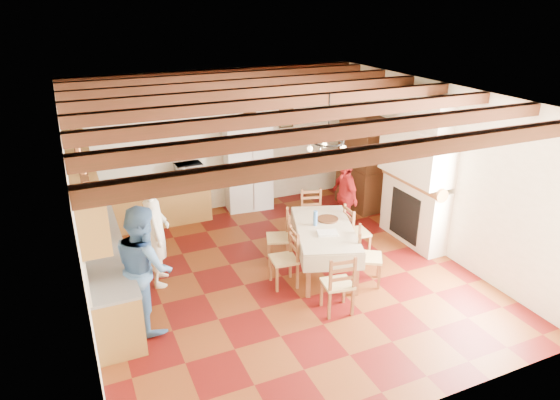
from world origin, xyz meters
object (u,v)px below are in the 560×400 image
(person_woman_red, at_px, (345,196))
(chair_end_far, at_px, (313,216))
(person_man, at_px, (156,232))
(hutch, at_px, (360,162))
(chair_right_near, at_px, (369,256))
(chair_right_far, at_px, (357,231))
(person_woman_blue, at_px, (144,267))
(chair_left_near, at_px, (284,258))
(microwave, at_px, (189,171))
(dining_table, at_px, (325,232))
(chair_end_near, at_px, (338,282))
(chair_left_far, at_px, (278,237))
(refrigerator, at_px, (247,164))

(person_woman_red, bearing_deg, chair_end_far, -81.24)
(chair_end_far, bearing_deg, person_man, -158.52)
(hutch, bearing_deg, chair_right_near, -121.64)
(chair_right_near, height_order, chair_right_far, same)
(chair_right_far, distance_m, person_woman_blue, 3.81)
(chair_left_near, xyz_separation_m, microwave, (-0.68, 3.19, 0.57))
(chair_right_near, xyz_separation_m, chair_right_far, (0.31, 0.86, 0.00))
(chair_right_near, xyz_separation_m, person_man, (-3.09, 1.40, 0.41))
(dining_table, height_order, chair_right_far, chair_right_far)
(chair_end_near, height_order, chair_end_far, same)
(hutch, relative_size, chair_right_near, 2.16)
(chair_left_far, bearing_deg, chair_right_near, 59.85)
(chair_left_near, distance_m, chair_right_far, 1.63)
(chair_end_far, bearing_deg, chair_left_near, -118.51)
(chair_right_near, bearing_deg, person_woman_blue, 116.26)
(chair_left_near, relative_size, chair_right_near, 1.00)
(dining_table, height_order, chair_end_near, chair_end_near)
(dining_table, height_order, chair_left_near, chair_left_near)
(dining_table, distance_m, chair_left_near, 0.86)
(person_woman_blue, distance_m, microwave, 3.65)
(chair_left_near, bearing_deg, chair_right_far, 109.64)
(dining_table, bearing_deg, person_woman_blue, -174.19)
(refrigerator, height_order, person_man, refrigerator)
(chair_left_far, height_order, chair_right_near, same)
(person_woman_red, bearing_deg, refrigerator, -144.90)
(person_woman_blue, bearing_deg, chair_left_far, -80.95)
(dining_table, distance_m, person_woman_blue, 3.00)
(person_woman_red, relative_size, microwave, 2.72)
(person_man, relative_size, microwave, 3.36)
(chair_right_far, bearing_deg, person_woman_red, -12.43)
(chair_end_far, xyz_separation_m, person_woman_red, (0.74, 0.09, 0.24))
(refrigerator, relative_size, person_man, 1.08)
(hutch, bearing_deg, refrigerator, 151.91)
(chair_left_near, xyz_separation_m, person_woman_blue, (-2.16, -0.15, 0.42))
(chair_left_far, height_order, person_man, person_man)
(chair_right_far, bearing_deg, dining_table, 111.32)
(hutch, xyz_separation_m, chair_left_far, (-2.60, -1.56, -0.56))
(chair_left_near, relative_size, chair_left_far, 1.00)
(chair_right_near, height_order, person_man, person_man)
(chair_left_near, bearing_deg, person_woman_red, 132.30)
(person_woman_red, bearing_deg, chair_left_near, -52.95)
(person_woman_blue, bearing_deg, person_man, -29.78)
(chair_left_near, bearing_deg, chair_left_far, 169.46)
(chair_right_far, bearing_deg, chair_left_near, 109.06)
(chair_right_far, bearing_deg, chair_right_near, 166.48)
(dining_table, distance_m, microwave, 3.40)
(dining_table, bearing_deg, hutch, 46.73)
(person_man, xyz_separation_m, person_woman_red, (3.74, 0.47, -0.17))
(microwave, bearing_deg, dining_table, -66.09)
(hutch, height_order, person_woman_blue, hutch)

